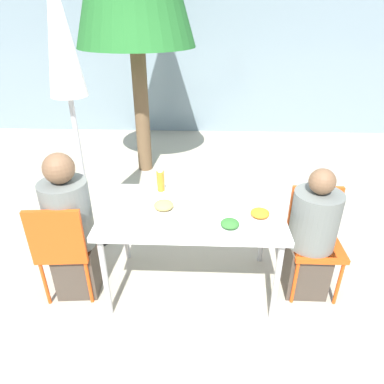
# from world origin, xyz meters

# --- Properties ---
(ground_plane) EXTENTS (24.00, 24.00, 0.00)m
(ground_plane) POSITION_xyz_m (0.00, 0.00, 0.00)
(ground_plane) COLOR #B2A893
(building_facade) EXTENTS (10.00, 0.20, 3.00)m
(building_facade) POSITION_xyz_m (0.00, 4.29, 1.50)
(building_facade) COLOR gray
(building_facade) RESTS_ON ground
(dining_table) EXTENTS (1.37, 0.80, 0.76)m
(dining_table) POSITION_xyz_m (0.00, 0.00, 0.69)
(dining_table) COLOR white
(dining_table) RESTS_ON ground
(chair_left) EXTENTS (0.43, 0.43, 0.88)m
(chair_left) POSITION_xyz_m (-0.98, -0.16, 0.52)
(chair_left) COLOR #E54C14
(chair_left) RESTS_ON ground
(person_left) EXTENTS (0.35, 0.35, 1.23)m
(person_left) POSITION_xyz_m (-0.94, -0.07, 0.58)
(person_left) COLOR #473D33
(person_left) RESTS_ON ground
(chair_right) EXTENTS (0.40, 0.40, 0.88)m
(chair_right) POSITION_xyz_m (0.99, 0.08, 0.52)
(chair_right) COLOR #E54C14
(chair_right) RESTS_ON ground
(person_right) EXTENTS (0.36, 0.36, 1.11)m
(person_right) POSITION_xyz_m (0.94, -0.00, 0.51)
(person_right) COLOR #473D33
(person_right) RESTS_ON ground
(closed_umbrella) EXTENTS (0.36, 0.36, 2.48)m
(closed_umbrella) POSITION_xyz_m (-1.04, 0.61, 1.82)
(closed_umbrella) COLOR #333333
(closed_umbrella) RESTS_ON ground
(plate_0) EXTENTS (0.24, 0.24, 0.07)m
(plate_0) POSITION_xyz_m (0.27, -0.25, 0.78)
(plate_0) COLOR white
(plate_0) RESTS_ON dining_table
(plate_1) EXTENTS (0.27, 0.27, 0.07)m
(plate_1) POSITION_xyz_m (-0.21, -0.02, 0.78)
(plate_1) COLOR white
(plate_1) RESTS_ON dining_table
(plate_2) EXTENTS (0.25, 0.25, 0.07)m
(plate_2) POSITION_xyz_m (0.50, -0.10, 0.78)
(plate_2) COLOR white
(plate_2) RESTS_ON dining_table
(bottle) EXTENTS (0.06, 0.06, 0.19)m
(bottle) POSITION_xyz_m (-0.27, 0.30, 0.85)
(bottle) COLOR #B7751E
(bottle) RESTS_ON dining_table
(drinking_cup) EXTENTS (0.07, 0.07, 0.11)m
(drinking_cup) POSITION_xyz_m (0.11, -0.05, 0.81)
(drinking_cup) COLOR white
(drinking_cup) RESTS_ON dining_table
(salad_bowl) EXTENTS (0.16, 0.16, 0.06)m
(salad_bowl) POSITION_xyz_m (0.10, 0.21, 0.79)
(salad_bowl) COLOR white
(salad_bowl) RESTS_ON dining_table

